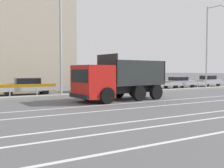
% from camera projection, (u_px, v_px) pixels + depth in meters
% --- Properties ---
extents(ground_plane, '(320.00, 320.00, 0.00)m').
position_uv_depth(ground_plane, '(130.00, 95.00, 22.29)').
color(ground_plane, '#565659').
extents(lane_strip_0, '(64.22, 0.16, 0.01)m').
position_uv_depth(lane_strip_0, '(136.00, 103.00, 17.04)').
color(lane_strip_0, silver).
rests_on(lane_strip_0, ground_plane).
extents(lane_strip_1, '(64.22, 0.16, 0.01)m').
position_uv_depth(lane_strip_1, '(155.00, 106.00, 15.32)').
color(lane_strip_1, silver).
rests_on(lane_strip_1, ground_plane).
extents(lane_strip_2, '(64.22, 0.16, 0.01)m').
position_uv_depth(lane_strip_2, '(197.00, 114.00, 12.63)').
color(lane_strip_2, silver).
rests_on(lane_strip_2, ground_plane).
extents(lane_strip_3, '(64.22, 0.16, 0.01)m').
position_uv_depth(lane_strip_3, '(219.00, 118.00, 11.60)').
color(lane_strip_3, silver).
rests_on(lane_strip_3, ground_plane).
extents(median_island, '(35.32, 1.10, 0.18)m').
position_uv_depth(median_island, '(120.00, 93.00, 23.68)').
color(median_island, gray).
rests_on(median_island, ground_plane).
extents(median_guardrail, '(64.22, 0.09, 0.78)m').
position_uv_depth(median_guardrail, '(114.00, 87.00, 24.57)').
color(median_guardrail, '#9EA0A5').
rests_on(median_guardrail, ground_plane).
extents(dump_truck, '(6.94, 3.21, 3.20)m').
position_uv_depth(dump_truck, '(111.00, 83.00, 18.00)').
color(dump_truck, red).
rests_on(dump_truck, ground_plane).
extents(median_road_sign, '(0.81, 0.16, 2.52)m').
position_uv_depth(median_road_sign, '(135.00, 78.00, 24.44)').
color(median_road_sign, white).
rests_on(median_road_sign, ground_plane).
extents(street_lamp_1, '(0.71, 2.17, 8.95)m').
position_uv_depth(street_lamp_1, '(61.00, 34.00, 20.31)').
color(street_lamp_1, '#ADADB2').
rests_on(street_lamp_1, ground_plane).
extents(street_lamp_2, '(0.72, 2.06, 9.17)m').
position_uv_depth(street_lamp_2, '(208.00, 44.00, 29.18)').
color(street_lamp_2, '#ADADB2').
rests_on(street_lamp_2, ground_plane).
extents(parked_car_3, '(4.85, 2.03, 1.45)m').
position_uv_depth(parked_car_3, '(26.00, 86.00, 22.58)').
color(parked_car_3, '#B27A14').
rests_on(parked_car_3, ground_plane).
extents(parked_car_4, '(3.95, 2.12, 1.64)m').
position_uv_depth(parked_car_4, '(92.00, 83.00, 25.99)').
color(parked_car_4, silver).
rests_on(parked_car_4, ground_plane).
extents(parked_car_5, '(4.32, 2.11, 1.55)m').
position_uv_depth(parked_car_5, '(140.00, 82.00, 28.91)').
color(parked_car_5, '#B27A14').
rests_on(parked_car_5, ground_plane).
extents(parked_car_6, '(4.27, 1.94, 1.34)m').
position_uv_depth(parked_car_6, '(179.00, 82.00, 31.19)').
color(parked_car_6, '#A3A3A8').
rests_on(parked_car_6, ground_plane).
extents(parked_car_7, '(3.92, 2.03, 1.42)m').
position_uv_depth(parked_car_7, '(208.00, 81.00, 34.74)').
color(parked_car_7, '#A3A3A8').
rests_on(parked_car_7, ground_plane).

